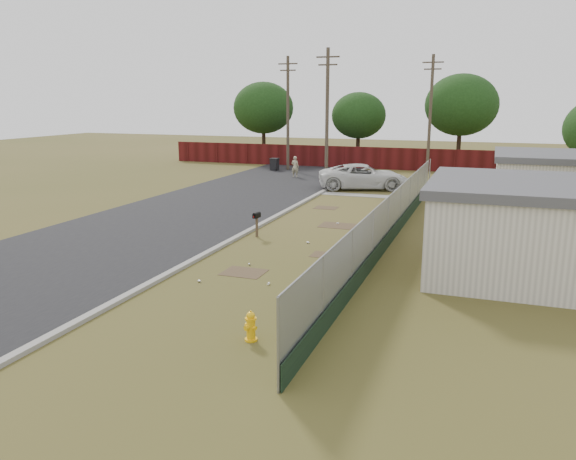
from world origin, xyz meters
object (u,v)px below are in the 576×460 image
at_px(pedestrian, 295,167).
at_px(trash_bin, 274,164).
at_px(fire_hydrant, 251,327).
at_px(mailbox, 257,217).
at_px(pickup_truck, 364,177).

bearing_deg(pedestrian, trash_bin, -46.42).
xyz_separation_m(fire_hydrant, trash_bin, (-11.47, 31.11, 0.15)).
distance_m(mailbox, trash_bin, 22.73).
xyz_separation_m(fire_hydrant, mailbox, (-3.94, 9.66, 0.48)).
xyz_separation_m(fire_hydrant, pedestrian, (-8.55, 27.82, 0.43)).
xyz_separation_m(pickup_truck, trash_bin, (-8.93, 7.09, -0.29)).
bearing_deg(trash_bin, fire_hydrant, -69.76).
bearing_deg(pickup_truck, mailbox, 155.64).
relative_size(fire_hydrant, mailbox, 0.72).
bearing_deg(trash_bin, pedestrian, -48.40).
distance_m(pickup_truck, pedestrian, 7.11).
height_order(pickup_truck, pedestrian, pickup_truck).
bearing_deg(mailbox, pedestrian, 104.25).
relative_size(mailbox, pickup_truck, 0.18).
height_order(fire_hydrant, mailbox, mailbox).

